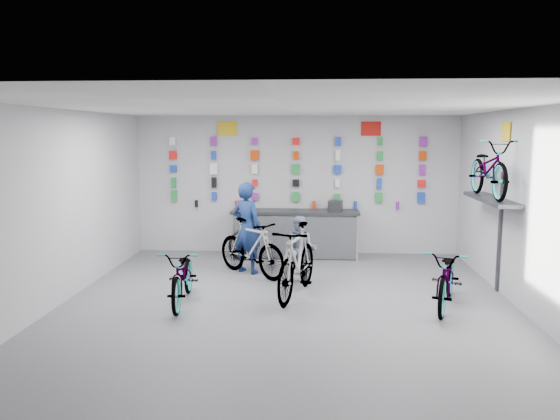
# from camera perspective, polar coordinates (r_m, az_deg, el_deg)

# --- Properties ---
(floor) EXTENTS (8.00, 8.00, 0.00)m
(floor) POSITION_cam_1_polar(r_m,az_deg,el_deg) (8.33, 0.66, -10.35)
(floor) COLOR #4D4D52
(floor) RESTS_ON ground
(ceiling) EXTENTS (8.00, 8.00, 0.00)m
(ceiling) POSITION_cam_1_polar(r_m,az_deg,el_deg) (7.91, 0.70, 10.73)
(ceiling) COLOR white
(ceiling) RESTS_ON wall_back
(wall_back) EXTENTS (7.00, 0.00, 7.00)m
(wall_back) POSITION_cam_1_polar(r_m,az_deg,el_deg) (11.95, 1.68, 2.63)
(wall_back) COLOR #ABABAD
(wall_back) RESTS_ON floor
(wall_front) EXTENTS (7.00, 0.00, 7.00)m
(wall_front) POSITION_cam_1_polar(r_m,az_deg,el_deg) (4.07, -2.28, -8.07)
(wall_front) COLOR #ABABAD
(wall_front) RESTS_ON floor
(wall_left) EXTENTS (0.00, 8.00, 8.00)m
(wall_left) POSITION_cam_1_polar(r_m,az_deg,el_deg) (8.88, -22.50, 0.13)
(wall_left) COLOR #ABABAD
(wall_left) RESTS_ON floor
(wall_right) EXTENTS (0.00, 8.00, 8.00)m
(wall_right) POSITION_cam_1_polar(r_m,az_deg,el_deg) (8.55, 24.81, -0.29)
(wall_right) COLOR #ABABAD
(wall_right) RESTS_ON floor
(counter) EXTENTS (2.70, 0.66, 1.00)m
(counter) POSITION_cam_1_polar(r_m,az_deg,el_deg) (11.64, 1.58, -2.56)
(counter) COLOR black
(counter) RESTS_ON floor
(merch_wall) EXTENTS (5.56, 0.08, 1.55)m
(merch_wall) POSITION_cam_1_polar(r_m,az_deg,el_deg) (11.86, 2.05, 3.99)
(merch_wall) COLOR #218737
(merch_wall) RESTS_ON wall_back
(wall_bracket) EXTENTS (0.39, 1.90, 2.00)m
(wall_bracket) POSITION_cam_1_polar(r_m,az_deg,el_deg) (9.62, 21.29, 0.54)
(wall_bracket) COLOR #333338
(wall_bracket) RESTS_ON wall_right
(sign_left) EXTENTS (0.42, 0.02, 0.30)m
(sign_left) POSITION_cam_1_polar(r_m,az_deg,el_deg) (12.03, -5.54, 8.45)
(sign_left) COLOR gold
(sign_left) RESTS_ON wall_back
(sign_right) EXTENTS (0.42, 0.02, 0.30)m
(sign_right) POSITION_cam_1_polar(r_m,az_deg,el_deg) (11.93, 9.49, 8.38)
(sign_right) COLOR red
(sign_right) RESTS_ON wall_back
(sign_side) EXTENTS (0.02, 0.40, 0.30)m
(sign_side) POSITION_cam_1_polar(r_m,az_deg,el_deg) (9.60, 22.52, 7.57)
(sign_side) COLOR gold
(sign_side) RESTS_ON wall_right
(bike_left) EXTENTS (0.72, 1.73, 0.89)m
(bike_left) POSITION_cam_1_polar(r_m,az_deg,el_deg) (8.61, -10.07, -6.77)
(bike_left) COLOR gray
(bike_left) RESTS_ON floor
(bike_center) EXTENTS (1.03, 2.03, 1.18)m
(bike_center) POSITION_cam_1_polar(r_m,az_deg,el_deg) (8.80, 1.78, -5.36)
(bike_center) COLOR gray
(bike_center) RESTS_ON floor
(bike_right) EXTENTS (1.15, 1.88, 0.93)m
(bike_right) POSITION_cam_1_polar(r_m,az_deg,el_deg) (8.68, 17.10, -6.75)
(bike_right) COLOR gray
(bike_right) RESTS_ON floor
(bike_service) EXTENTS (1.64, 1.55, 1.06)m
(bike_service) POSITION_cam_1_polar(r_m,az_deg,el_deg) (10.11, -3.02, -3.93)
(bike_service) COLOR gray
(bike_service) RESTS_ON floor
(bike_wall) EXTENTS (0.63, 1.80, 0.95)m
(bike_wall) POSITION_cam_1_polar(r_m,az_deg,el_deg) (9.54, 21.02, 4.06)
(bike_wall) COLOR gray
(bike_wall) RESTS_ON wall_bracket
(clerk) EXTENTS (0.75, 0.68, 1.72)m
(clerk) POSITION_cam_1_polar(r_m,az_deg,el_deg) (10.28, -3.45, -1.86)
(clerk) COLOR navy
(clerk) RESTS_ON floor
(customer) EXTENTS (0.65, 0.55, 1.20)m
(customer) POSITION_cam_1_polar(r_m,az_deg,el_deg) (9.57, 2.20, -4.21)
(customer) COLOR slate
(customer) RESTS_ON floor
(spare_wheel) EXTENTS (0.66, 0.41, 0.64)m
(spare_wheel) POSITION_cam_1_polar(r_m,az_deg,el_deg) (11.40, -3.85, -3.69)
(spare_wheel) COLOR black
(spare_wheel) RESTS_ON floor
(register) EXTENTS (0.33, 0.34, 0.22)m
(register) POSITION_cam_1_polar(r_m,az_deg,el_deg) (11.55, 5.80, 0.46)
(register) COLOR black
(register) RESTS_ON counter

